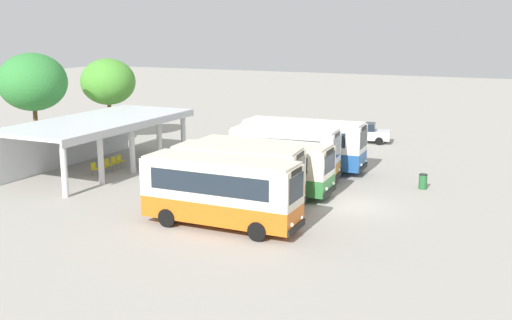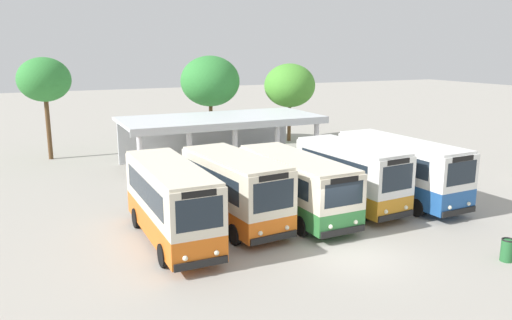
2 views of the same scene
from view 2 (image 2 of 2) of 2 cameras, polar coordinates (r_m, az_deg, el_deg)
ground_plane at (r=20.71m, az=10.75°, el=-10.59°), size 180.00×180.00×0.00m
city_bus_nearest_orange at (r=21.45m, az=-9.68°, el=-4.48°), size 2.28×7.76×3.35m
city_bus_second_in_row at (r=23.08m, az=-2.46°, el=-3.16°), size 2.96×7.02×3.30m
city_bus_middle_cream at (r=24.46m, az=4.49°, el=-2.65°), size 2.62×8.06×2.99m
city_bus_fourth_amber at (r=26.06m, az=10.69°, el=-1.52°), size 2.79×6.75×3.32m
city_bus_fifth_blue at (r=27.99m, az=16.07°, el=-0.82°), size 2.69×8.18×3.32m
terminal_canopy at (r=36.17m, az=-4.37°, el=3.90°), size 13.92×6.34×3.40m
waiting_chair_end_by_column at (r=34.65m, az=-5.99°, el=-0.11°), size 0.45×0.45×0.86m
waiting_chair_second_from_end at (r=34.77m, az=-4.93°, el=-0.05°), size 0.45×0.45×0.86m
waiting_chair_middle_seat at (r=35.05m, az=-3.96°, el=0.07°), size 0.45×0.45×0.86m
waiting_chair_fourth_seat at (r=35.26m, az=-2.96°, el=0.16°), size 0.45×0.45×0.86m
waiting_chair_fifth_seat at (r=35.56m, az=-2.02°, el=0.27°), size 0.45×0.45×0.86m
roadside_tree_behind_canopy at (r=42.96m, az=-5.23°, el=8.90°), size 4.98×4.98×7.52m
roadside_tree_east_of_canopy at (r=44.54m, az=3.85°, el=8.43°), size 4.47×4.47×6.83m
roadside_tree_west_of_canopy at (r=39.83m, az=-22.94°, el=8.37°), size 3.76×3.76×7.49m
litter_bin_apron at (r=21.95m, az=26.65°, el=-9.12°), size 0.49×0.49×0.90m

